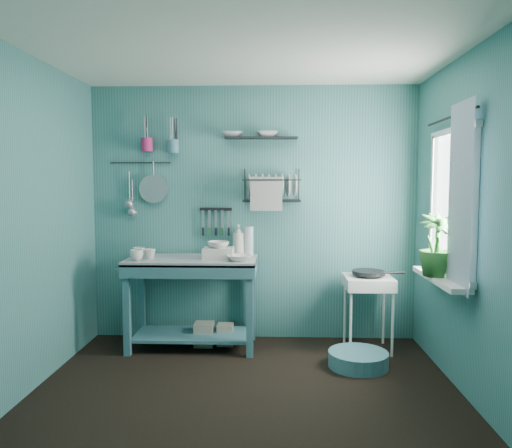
{
  "coord_description": "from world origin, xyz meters",
  "views": [
    {
      "loc": [
        0.21,
        -3.43,
        1.55
      ],
      "look_at": [
        0.05,
        0.85,
        1.2
      ],
      "focal_mm": 35.0,
      "sensor_mm": 36.0,
      "label": 1
    }
  ],
  "objects_px": {
    "work_counter": "(193,303)",
    "storage_tin_large": "(204,334)",
    "hotplate_stand": "(368,313)",
    "potted_plant": "(436,245)",
    "soap_bottle": "(238,240)",
    "storage_tin_small": "(225,334)",
    "floor_basin": "(358,359)",
    "dish_rack": "(272,185)",
    "wash_tub": "(218,253)",
    "utensil_cup_magenta": "(147,145)",
    "mug_left": "(137,255)",
    "frying_pan": "(369,273)",
    "water_bottle": "(249,241)",
    "utensil_cup_teal": "(173,146)",
    "colander": "(153,189)",
    "mug_mid": "(150,254)",
    "mug_right": "(139,253)"
  },
  "relations": [
    {
      "from": "mug_mid",
      "to": "wash_tub",
      "type": "height_order",
      "value": "wash_tub"
    },
    {
      "from": "work_counter",
      "to": "storage_tin_small",
      "type": "relative_size",
      "value": 6.02
    },
    {
      "from": "water_bottle",
      "to": "potted_plant",
      "type": "xyz_separation_m",
      "value": [
        1.5,
        -0.92,
        0.08
      ]
    },
    {
      "from": "mug_mid",
      "to": "storage_tin_large",
      "type": "relative_size",
      "value": 0.45
    },
    {
      "from": "utensil_cup_magenta",
      "to": "dish_rack",
      "type": "bearing_deg",
      "value": -2.35
    },
    {
      "from": "floor_basin",
      "to": "soap_bottle",
      "type": "bearing_deg",
      "value": 148.22
    },
    {
      "from": "colander",
      "to": "potted_plant",
      "type": "height_order",
      "value": "colander"
    },
    {
      "from": "mug_left",
      "to": "frying_pan",
      "type": "distance_m",
      "value": 2.13
    },
    {
      "from": "hotplate_stand",
      "to": "frying_pan",
      "type": "distance_m",
      "value": 0.38
    },
    {
      "from": "dish_rack",
      "to": "mug_mid",
      "type": "bearing_deg",
      "value": -169.09
    },
    {
      "from": "water_bottle",
      "to": "potted_plant",
      "type": "relative_size",
      "value": 0.57
    },
    {
      "from": "mug_right",
      "to": "colander",
      "type": "xyz_separation_m",
      "value": [
        0.07,
        0.29,
        0.59
      ]
    },
    {
      "from": "dish_rack",
      "to": "storage_tin_small",
      "type": "bearing_deg",
      "value": -166.27
    },
    {
      "from": "dish_rack",
      "to": "storage_tin_large",
      "type": "distance_m",
      "value": 1.57
    },
    {
      "from": "mug_right",
      "to": "utensil_cup_teal",
      "type": "distance_m",
      "value": 1.08
    },
    {
      "from": "wash_tub",
      "to": "water_bottle",
      "type": "relative_size",
      "value": 1.0
    },
    {
      "from": "storage_tin_small",
      "to": "frying_pan",
      "type": "bearing_deg",
      "value": -3.88
    },
    {
      "from": "soap_bottle",
      "to": "storage_tin_large",
      "type": "bearing_deg",
      "value": -154.89
    },
    {
      "from": "frying_pan",
      "to": "dish_rack",
      "type": "height_order",
      "value": "dish_rack"
    },
    {
      "from": "mug_right",
      "to": "storage_tin_small",
      "type": "height_order",
      "value": "mug_right"
    },
    {
      "from": "soap_bottle",
      "to": "storage_tin_small",
      "type": "height_order",
      "value": "soap_bottle"
    },
    {
      "from": "work_counter",
      "to": "dish_rack",
      "type": "distance_m",
      "value": 1.35
    },
    {
      "from": "wash_tub",
      "to": "potted_plant",
      "type": "distance_m",
      "value": 1.91
    },
    {
      "from": "soap_bottle",
      "to": "mug_right",
      "type": "bearing_deg",
      "value": -167.74
    },
    {
      "from": "colander",
      "to": "storage_tin_small",
      "type": "xyz_separation_m",
      "value": [
        0.73,
        -0.21,
        -1.4
      ]
    },
    {
      "from": "work_counter",
      "to": "utensil_cup_magenta",
      "type": "relative_size",
      "value": 9.26
    },
    {
      "from": "work_counter",
      "to": "storage_tin_large",
      "type": "xyz_separation_m",
      "value": [
        0.1,
        0.05,
        -0.32
      ]
    },
    {
      "from": "mug_mid",
      "to": "frying_pan",
      "type": "height_order",
      "value": "mug_mid"
    },
    {
      "from": "mug_left",
      "to": "wash_tub",
      "type": "distance_m",
      "value": 0.74
    },
    {
      "from": "mug_left",
      "to": "frying_pan",
      "type": "relative_size",
      "value": 0.41
    },
    {
      "from": "mug_right",
      "to": "storage_tin_large",
      "type": "xyz_separation_m",
      "value": [
        0.6,
        0.05,
        -0.79
      ]
    },
    {
      "from": "hotplate_stand",
      "to": "potted_plant",
      "type": "height_order",
      "value": "potted_plant"
    },
    {
      "from": "mug_right",
      "to": "water_bottle",
      "type": "relative_size",
      "value": 0.44
    },
    {
      "from": "dish_rack",
      "to": "hotplate_stand",
      "type": "bearing_deg",
      "value": -16.39
    },
    {
      "from": "floor_basin",
      "to": "dish_rack",
      "type": "bearing_deg",
      "value": 137.94
    },
    {
      "from": "mug_left",
      "to": "utensil_cup_teal",
      "type": "xyz_separation_m",
      "value": [
        0.27,
        0.42,
        1.01
      ]
    },
    {
      "from": "dish_rack",
      "to": "work_counter",
      "type": "bearing_deg",
      "value": -166.83
    },
    {
      "from": "colander",
      "to": "storage_tin_small",
      "type": "height_order",
      "value": "colander"
    },
    {
      "from": "dish_rack",
      "to": "utensil_cup_teal",
      "type": "relative_size",
      "value": 4.23
    },
    {
      "from": "work_counter",
      "to": "hotplate_stand",
      "type": "height_order",
      "value": "work_counter"
    },
    {
      "from": "storage_tin_large",
      "to": "storage_tin_small",
      "type": "height_order",
      "value": "storage_tin_large"
    },
    {
      "from": "storage_tin_small",
      "to": "soap_bottle",
      "type": "bearing_deg",
      "value": 45.0
    },
    {
      "from": "mug_right",
      "to": "water_bottle",
      "type": "bearing_deg",
      "value": 12.17
    },
    {
      "from": "work_counter",
      "to": "dish_rack",
      "type": "relative_size",
      "value": 2.19
    },
    {
      "from": "mug_mid",
      "to": "mug_right",
      "type": "xyz_separation_m",
      "value": [
        -0.12,
        0.06,
        0.0
      ]
    },
    {
      "from": "mug_left",
      "to": "utensil_cup_teal",
      "type": "bearing_deg",
      "value": 57.65
    },
    {
      "from": "water_bottle",
      "to": "frying_pan",
      "type": "relative_size",
      "value": 0.93
    },
    {
      "from": "potted_plant",
      "to": "colander",
      "type": "bearing_deg",
      "value": 157.93
    },
    {
      "from": "hotplate_stand",
      "to": "storage_tin_small",
      "type": "height_order",
      "value": "hotplate_stand"
    },
    {
      "from": "wash_tub",
      "to": "utensil_cup_magenta",
      "type": "xyz_separation_m",
      "value": [
        -0.72,
        0.28,
        1.02
      ]
    }
  ]
}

